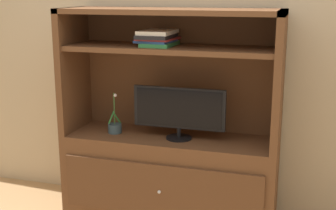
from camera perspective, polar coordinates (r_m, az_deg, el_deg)
painted_rear_wall at (r=3.59m, az=1.84°, el=9.20°), size 6.00×0.10×2.80m
media_console at (r=3.46m, az=0.27°, el=-6.16°), size 1.57×0.52×1.58m
tv_monitor at (r=3.29m, az=1.37°, el=-0.68°), size 0.67×0.19×0.38m
potted_plant at (r=3.50m, az=-6.60°, el=-2.74°), size 0.10×0.10×0.31m
magazine_stack at (r=3.29m, az=-1.27°, el=8.32°), size 0.27×0.33×0.11m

